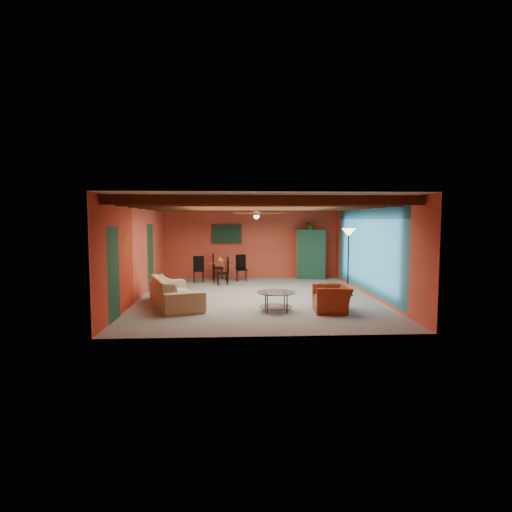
{
  "coord_description": "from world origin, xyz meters",
  "views": [
    {
      "loc": [
        -0.64,
        -11.65,
        2.19
      ],
      "look_at": [
        0.0,
        0.2,
        1.15
      ],
      "focal_mm": 29.31,
      "sensor_mm": 36.0,
      "label": 1
    }
  ],
  "objects": [
    {
      "name": "painting",
      "position": [
        -0.9,
        3.96,
        1.65
      ],
      "size": [
        1.05,
        0.03,
        0.65
      ],
      "primitive_type": "cube",
      "color": "black",
      "rests_on": "wall_back"
    },
    {
      "name": "ceiling_fan",
      "position": [
        0.0,
        0.0,
        2.36
      ],
      "size": [
        1.5,
        1.5,
        0.44
      ],
      "primitive_type": null,
      "color": "#472614",
      "rests_on": "ceiling"
    },
    {
      "name": "sofa",
      "position": [
        -2.13,
        -1.03,
        0.36
      ],
      "size": [
        1.71,
        2.65,
        0.72
      ],
      "primitive_type": "imported",
      "rotation": [
        0.0,
        0.0,
        1.9
      ],
      "color": "tan",
      "rests_on": "ground"
    },
    {
      "name": "dining_table",
      "position": [
        -1.11,
        2.94,
        0.48
      ],
      "size": [
        2.07,
        2.07,
        0.95
      ],
      "primitive_type": null,
      "rotation": [
        0.0,
        0.0,
        0.14
      ],
      "color": "silver",
      "rests_on": "ground"
    },
    {
      "name": "room",
      "position": [
        0.0,
        0.11,
        2.36
      ],
      "size": [
        6.52,
        8.01,
        2.71
      ],
      "color": "gray",
      "rests_on": "ground"
    },
    {
      "name": "armchair",
      "position": [
        1.7,
        -1.95,
        0.31
      ],
      "size": [
        0.9,
        1.01,
        0.63
      ],
      "primitive_type": "imported",
      "rotation": [
        0.0,
        0.0,
        -1.63
      ],
      "color": "maroon",
      "rests_on": "ground"
    },
    {
      "name": "armoire",
      "position": [
        2.2,
        3.7,
        0.88
      ],
      "size": [
        1.09,
        0.7,
        1.76
      ],
      "primitive_type": "cube",
      "rotation": [
        0.0,
        0.0,
        -0.22
      ],
      "color": "brown",
      "rests_on": "ground"
    },
    {
      "name": "vase",
      "position": [
        -1.11,
        2.94,
        1.06
      ],
      "size": [
        0.25,
        0.25,
        0.21
      ],
      "primitive_type": "imported",
      "rotation": [
        0.0,
        0.0,
        0.3
      ],
      "color": "orange",
      "rests_on": "dining_table"
    },
    {
      "name": "coffee_table",
      "position": [
        0.37,
        -1.83,
        0.24
      ],
      "size": [
        0.94,
        0.94,
        0.47
      ],
      "primitive_type": null,
      "rotation": [
        0.0,
        0.0,
        0.02
      ],
      "color": "silver",
      "rests_on": "ground"
    },
    {
      "name": "floor_lamp",
      "position": [
        2.65,
        0.11,
        0.97
      ],
      "size": [
        0.41,
        0.41,
        1.95
      ],
      "primitive_type": null,
      "rotation": [
        0.0,
        0.0,
        -0.05
      ],
      "color": "black",
      "rests_on": "ground"
    },
    {
      "name": "potted_plant",
      "position": [
        2.2,
        3.7,
        1.98
      ],
      "size": [
        0.48,
        0.45,
        0.45
      ],
      "primitive_type": "imported",
      "rotation": [
        0.0,
        0.0,
        0.29
      ],
      "color": "#26661E",
      "rests_on": "armoire"
    }
  ]
}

